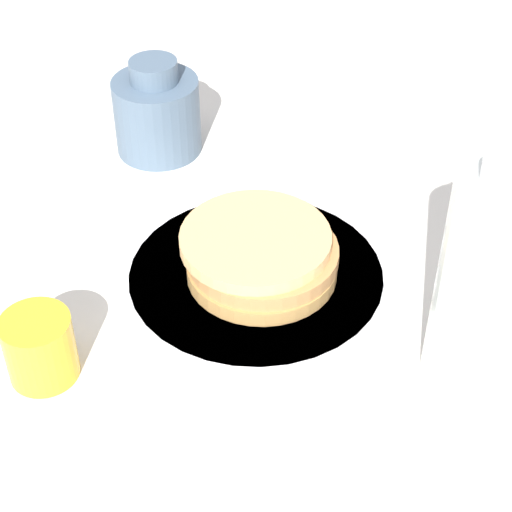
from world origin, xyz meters
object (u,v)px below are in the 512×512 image
Objects in this scene: pancake_stack at (259,255)px; water_bottle_near at (480,284)px; juice_glass at (40,348)px; plate at (256,276)px; cream_jug at (157,112)px.

water_bottle_near is at bearing -13.65° from pancake_stack.
plate is at bearing 53.24° from juice_glass.
cream_jug is at bearing 136.26° from plate.
cream_jug is at bearing 150.07° from water_bottle_near.
juice_glass reaches higher than plate.
pancake_stack is (0.00, 0.00, 0.03)m from plate.
plate is 1.74× the size of pancake_stack.
cream_jug is at bearing 137.01° from pancake_stack.
juice_glass is at bearing -126.87° from pancake_stack.
pancake_stack is 0.22m from water_bottle_near.
cream_jug is 0.46m from water_bottle_near.
plate is 2.35× the size of cream_jug.
pancake_stack is at bearing 166.35° from water_bottle_near.
pancake_stack is at bearing -42.99° from cream_jug.
pancake_stack is 0.26m from cream_jug.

